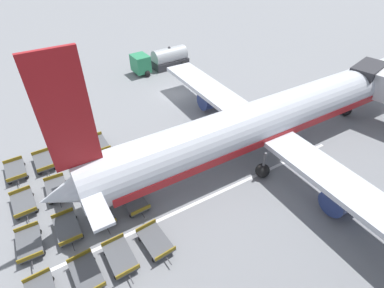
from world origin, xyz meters
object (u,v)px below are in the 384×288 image
at_px(airplane, 272,119).
at_px(fuel_tanker_primary, 163,60).
at_px(baggage_dolly_row_near_col_a, 16,171).
at_px(baggage_dolly_row_mid_a_col_d, 87,274).
at_px(baggage_dolly_row_mid_b_col_c, 100,214).
at_px(baggage_dolly_row_far_col_c, 134,201).
at_px(baggage_dolly_row_near_col_c, 29,244).
at_px(baggage_dolly_row_near_col_b, 24,203).
at_px(baggage_dolly_row_far_col_a, 99,144).
at_px(baggage_dolly_row_mid_b_col_d, 121,257).
at_px(baggage_dolly_row_mid_b_col_a, 73,152).
at_px(baggage_dolly_row_mid_a_col_c, 67,228).
at_px(baggage_dolly_row_far_col_d, 156,241).
at_px(baggage_dolly_row_mid_a_col_b, 57,189).
at_px(baggage_dolly_row_mid_b_col_b, 87,180).
at_px(baggage_dolly_row_far_col_b, 114,170).
at_px(baggage_dolly_row_mid_a_col_a, 44,162).

bearing_deg(airplane, fuel_tanker_primary, 172.11).
height_order(baggage_dolly_row_near_col_a, baggage_dolly_row_mid_a_col_d, same).
distance_m(baggage_dolly_row_mid_b_col_c, baggage_dolly_row_far_col_c, 2.72).
bearing_deg(baggage_dolly_row_near_col_c, baggage_dolly_row_near_col_a, 171.93).
xyz_separation_m(baggage_dolly_row_near_col_b, baggage_dolly_row_mid_a_col_d, (8.75, 1.47, 0.00)).
distance_m(baggage_dolly_row_far_col_a, baggage_dolly_row_far_col_c, 8.78).
bearing_deg(baggage_dolly_row_mid_b_col_d, baggage_dolly_row_mid_b_col_a, 172.03).
distance_m(baggage_dolly_row_near_col_c, baggage_dolly_row_mid_a_col_c, 2.57).
distance_m(baggage_dolly_row_far_col_a, baggage_dolly_row_far_col_d, 13.04).
bearing_deg(baggage_dolly_row_far_col_c, baggage_dolly_row_mid_b_col_a, -171.11).
xyz_separation_m(baggage_dolly_row_mid_b_col_a, baggage_dolly_row_mid_b_col_c, (8.57, -1.27, 0.00)).
relative_size(baggage_dolly_row_mid_b_col_d, baggage_dolly_row_far_col_a, 1.00).
bearing_deg(baggage_dolly_row_near_col_c, baggage_dolly_row_mid_a_col_d, 25.21).
distance_m(baggage_dolly_row_near_col_a, baggage_dolly_row_mid_b_col_d, 13.90).
distance_m(baggage_dolly_row_mid_a_col_b, baggage_dolly_row_mid_b_col_b, 2.50).
relative_size(fuel_tanker_primary, baggage_dolly_row_near_col_a, 2.45).
bearing_deg(airplane, baggage_dolly_row_far_col_c, -97.09).
height_order(baggage_dolly_row_far_col_b, baggage_dolly_row_far_col_c, same).
xyz_separation_m(baggage_dolly_row_near_col_b, baggage_dolly_row_near_col_c, (4.10, -0.71, 0.00)).
distance_m(baggage_dolly_row_mid_b_col_b, baggage_dolly_row_far_col_d, 8.92).
bearing_deg(baggage_dolly_row_near_col_b, baggage_dolly_row_mid_b_col_a, 124.24).
height_order(airplane, baggage_dolly_row_mid_a_col_a, airplane).
height_order(baggage_dolly_row_mid_a_col_c, baggage_dolly_row_mid_a_col_d, same).
bearing_deg(baggage_dolly_row_far_col_b, baggage_dolly_row_far_col_d, -7.46).
bearing_deg(baggage_dolly_row_mid_b_col_c, baggage_dolly_row_mid_a_col_c, -97.12).
relative_size(baggage_dolly_row_mid_b_col_c, baggage_dolly_row_far_col_a, 1.00).
bearing_deg(baggage_dolly_row_far_col_a, airplane, 51.35).
distance_m(baggage_dolly_row_near_col_c, baggage_dolly_row_mid_b_col_d, 6.64).
relative_size(baggage_dolly_row_far_col_c, baggage_dolly_row_far_col_d, 1.01).
distance_m(baggage_dolly_row_near_col_c, baggage_dolly_row_far_col_a, 11.52).
xyz_separation_m(baggage_dolly_row_mid_a_col_d, baggage_dolly_row_far_col_c, (-3.48, 5.46, 0.00)).
bearing_deg(baggage_dolly_row_near_col_a, baggage_dolly_row_mid_b_col_c, 21.97).
relative_size(fuel_tanker_primary, baggage_dolly_row_mid_b_col_c, 2.45).
xyz_separation_m(baggage_dolly_row_mid_a_col_a, baggage_dolly_row_mid_b_col_c, (8.96, 1.36, 0.00)).
distance_m(fuel_tanker_primary, baggage_dolly_row_mid_b_col_d, 32.10).
distance_m(airplane, baggage_dolly_row_mid_a_col_c, 19.65).
distance_m(fuel_tanker_primary, baggage_dolly_row_near_col_c, 31.83).
xyz_separation_m(baggage_dolly_row_near_col_a, baggage_dolly_row_mid_b_col_d, (13.52, 3.23, 0.00)).
relative_size(baggage_dolly_row_near_col_c, baggage_dolly_row_mid_b_col_b, 1.01).
bearing_deg(baggage_dolly_row_near_col_a, baggage_dolly_row_mid_a_col_a, 81.99).
height_order(baggage_dolly_row_mid_a_col_a, baggage_dolly_row_far_col_d, same).
bearing_deg(baggage_dolly_row_mid_b_col_c, baggage_dolly_row_mid_a_col_d, -35.25).
xyz_separation_m(baggage_dolly_row_near_col_a, baggage_dolly_row_far_col_d, (13.97, 5.73, 0.00)).
distance_m(baggage_dolly_row_near_col_a, baggage_dolly_row_mid_b_col_c, 10.03).
relative_size(fuel_tanker_primary, baggage_dolly_row_mid_a_col_a, 2.45).
xyz_separation_m(baggage_dolly_row_far_col_b, baggage_dolly_row_far_col_d, (8.51, -1.11, 0.00)).
bearing_deg(baggage_dolly_row_far_col_c, baggage_dolly_row_mid_b_col_d, -40.37).
distance_m(baggage_dolly_row_near_col_a, baggage_dolly_row_far_col_d, 15.10).
bearing_deg(baggage_dolly_row_far_col_b, baggage_dolly_row_mid_b_col_c, -38.86).
distance_m(baggage_dolly_row_near_col_b, baggage_dolly_row_far_col_b, 7.41).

